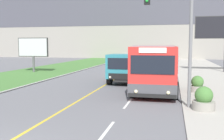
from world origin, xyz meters
TOP-DOWN VIEW (x-y plane):
  - apartment_block_background at (0.00, 56.64)m, footprint 80.00×8.04m
  - city_bus at (3.96, 10.93)m, footprint 2.74×5.60m
  - dump_truck at (1.43, 14.99)m, footprint 2.58×6.37m
  - traffic_light_mast at (5.16, 7.33)m, footprint 2.28×0.32m
  - billboard_small at (-10.19, 20.96)m, footprint 3.56×0.24m
  - planter_round_near at (6.41, 6.89)m, footprint 1.02×1.02m
  - planter_round_second at (6.55, 11.73)m, footprint 0.97×0.97m

SIDE VIEW (x-z plane):
  - planter_round_second at x=6.55m, z-range 0.01..1.04m
  - planter_round_near at x=6.41m, z-range 0.01..1.10m
  - dump_truck at x=1.43m, z-range 0.03..2.37m
  - city_bus at x=3.96m, z-range 0.02..3.05m
  - billboard_small at x=-10.19m, z-range 0.76..4.60m
  - traffic_light_mast at x=5.16m, z-range 0.83..7.01m
  - apartment_block_background at x=0.00m, z-range 0.00..21.07m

